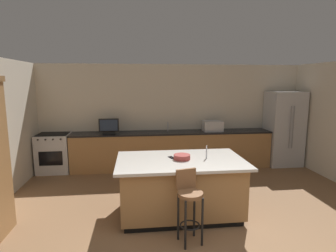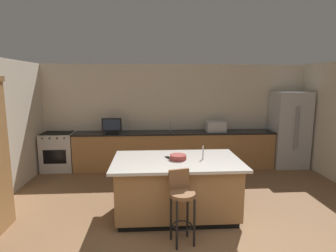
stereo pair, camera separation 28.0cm
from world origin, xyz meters
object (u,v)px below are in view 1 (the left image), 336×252
kitchen_island (180,186)px  refrigerator (284,129)px  range_oven (54,153)px  fruit_bowl (182,157)px  cell_phone (172,158)px  tv_monitor (109,127)px  bar_stool_center (189,200)px  microwave (213,126)px

kitchen_island → refrigerator: bearing=38.1°
refrigerator → range_oven: refrigerator is taller
range_oven → fruit_bowl: size_ratio=3.54×
kitchen_island → cell_phone: cell_phone is taller
kitchen_island → cell_phone: bearing=139.5°
range_oven → tv_monitor: 1.47m
tv_monitor → bar_stool_center: (1.36, -3.23, -0.49)m
kitchen_island → fruit_bowl: 0.50m
microwave → bar_stool_center: (-1.24, -3.29, -0.45)m
fruit_bowl → range_oven: bearing=137.4°
cell_phone → tv_monitor: bearing=95.8°
kitchen_island → cell_phone: 0.50m
bar_stool_center → kitchen_island: bearing=75.6°
refrigerator → bar_stool_center: bearing=-134.0°
microwave → tv_monitor: 2.59m
cell_phone → range_oven: bearing=115.0°
kitchen_island → range_oven: range_oven is taller
refrigerator → tv_monitor: bearing=-179.9°
microwave → kitchen_island: bearing=-116.2°
bar_stool_center → cell_phone: bearing=83.9°
tv_monitor → cell_phone: (1.23, -2.33, -0.15)m
kitchen_island → refrigerator: refrigerator is taller
range_oven → bar_stool_center: (2.68, -3.28, 0.13)m
bar_stool_center → microwave: bearing=55.6°
refrigerator → cell_phone: refrigerator is taller
refrigerator → tv_monitor: (-4.49, -0.01, 0.13)m
kitchen_island → bar_stool_center: size_ratio=2.05×
refrigerator → bar_stool_center: (-3.13, -3.24, -0.36)m
refrigerator → bar_stool_center: 4.52m
tv_monitor → cell_phone: tv_monitor is taller
refrigerator → fruit_bowl: 3.95m
refrigerator → tv_monitor: 4.49m
tv_monitor → kitchen_island: bearing=-60.8°
bar_stool_center → refrigerator: bearing=32.2°
kitchen_island → cell_phone: size_ratio=13.68×
microwave → cell_phone: (-1.36, -2.38, -0.12)m
microwave → tv_monitor: tv_monitor is taller
fruit_bowl → refrigerator: bearing=38.3°
range_oven → fruit_bowl: (2.71, -2.49, 0.51)m
cell_phone → microwave: bearing=38.2°
tv_monitor → bar_stool_center: tv_monitor is taller
refrigerator → range_oven: 5.84m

